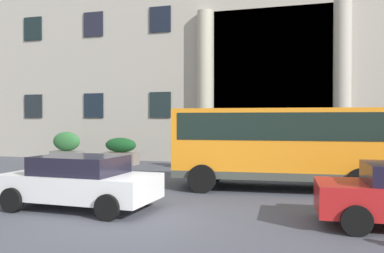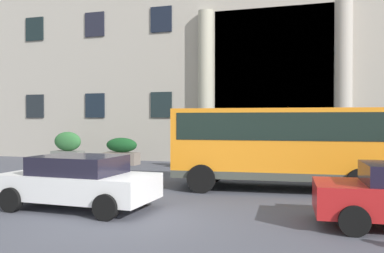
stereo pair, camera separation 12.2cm
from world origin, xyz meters
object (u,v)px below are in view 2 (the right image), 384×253
object	(u,v)px
hedge_planter_east	(68,148)
hedge_planter_entrance_left	(197,151)
white_taxi_kerbside	(79,181)
hedge_planter_entrance_right	(266,157)
orange_minibus	(279,141)
motorcycle_far_end	(58,177)
hedge_planter_far_east	(122,152)

from	to	relation	value
hedge_planter_east	hedge_planter_entrance_left	world-z (taller)	hedge_planter_entrance_left
white_taxi_kerbside	hedge_planter_entrance_right	bearing A→B (deg)	70.80
orange_minibus	motorcycle_far_end	bearing A→B (deg)	-165.29
hedge_planter_east	hedge_planter_entrance_right	xyz separation A→B (m)	(10.70, -0.44, -0.17)
hedge_planter_entrance_left	hedge_planter_far_east	distance (m)	4.16
orange_minibus	white_taxi_kerbside	distance (m)	6.62
orange_minibus	hedge_planter_entrance_left	distance (m)	6.69
white_taxi_kerbside	motorcycle_far_end	bearing A→B (deg)	136.84
hedge_planter_far_east	motorcycle_far_end	size ratio (longest dim) A/B	0.93
orange_minibus	white_taxi_kerbside	xyz separation A→B (m)	(-4.70, -4.57, -0.89)
hedge_planter_entrance_right	hedge_planter_far_east	distance (m)	7.48
hedge_planter_east	hedge_planter_far_east	bearing A→B (deg)	-0.45
hedge_planter_entrance_left	hedge_planter_east	bearing A→B (deg)	177.29
white_taxi_kerbside	hedge_planter_east	bearing A→B (deg)	127.13
motorcycle_far_end	hedge_planter_entrance_right	bearing A→B (deg)	44.40
hedge_planter_east	motorcycle_far_end	xyz separation A→B (m)	(4.89, -7.81, -0.35)
orange_minibus	hedge_planter_east	bearing A→B (deg)	150.47
orange_minibus	hedge_planter_far_east	xyz separation A→B (m)	(-8.49, 5.36, -0.94)
orange_minibus	motorcycle_far_end	size ratio (longest dim) A/B	3.64
hedge_planter_entrance_right	white_taxi_kerbside	distance (m)	10.20
white_taxi_kerbside	hedge_planter_far_east	bearing A→B (deg)	112.81
orange_minibus	motorcycle_far_end	xyz separation A→B (m)	(-6.83, -2.43, -1.15)
hedge_planter_far_east	white_taxi_kerbside	distance (m)	10.62
orange_minibus	hedge_planter_entrance_right	distance (m)	5.14
hedge_planter_entrance_left	hedge_planter_entrance_right	world-z (taller)	hedge_planter_entrance_left
hedge_planter_far_east	white_taxi_kerbside	bearing A→B (deg)	-69.09
hedge_planter_entrance_right	hedge_planter_far_east	world-z (taller)	hedge_planter_far_east
hedge_planter_far_east	motorcycle_far_end	world-z (taller)	hedge_planter_far_east
hedge_planter_far_east	hedge_planter_entrance_right	bearing A→B (deg)	-3.16
motorcycle_far_end	white_taxi_kerbside	bearing A→B (deg)	-52.46
motorcycle_far_end	hedge_planter_entrance_left	bearing A→B (deg)	64.17
hedge_planter_entrance_right	hedge_planter_entrance_left	bearing A→B (deg)	178.49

